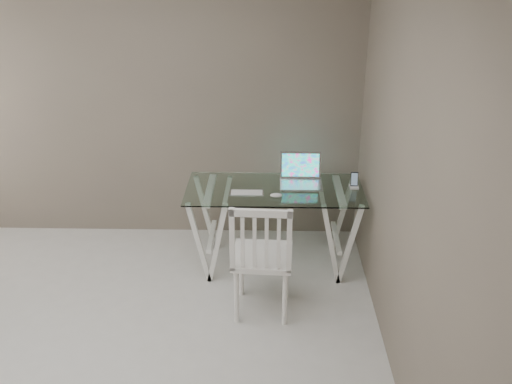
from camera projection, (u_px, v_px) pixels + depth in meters
The scene contains 7 objects.
room at pixel (40, 142), 3.01m from camera, with size 4.50×4.52×2.71m.
desk at pixel (274, 226), 4.99m from camera, with size 1.50×0.70×0.75m.
chair at pixel (262, 255), 4.24m from camera, with size 0.47×0.47×0.98m.
laptop at pixel (301, 176), 4.92m from camera, with size 0.36×0.29×0.25m.
keyboard at pixel (247, 193), 4.75m from camera, with size 0.28×0.12×0.01m, color silver.
mouse at pixel (276, 195), 4.68m from camera, with size 0.10×0.06×0.03m, color silver.
phone_dock at pixel (354, 184), 4.84m from camera, with size 0.07×0.07×0.14m.
Camera 1 is at (1.15, -2.80, 2.72)m, focal length 40.00 mm.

